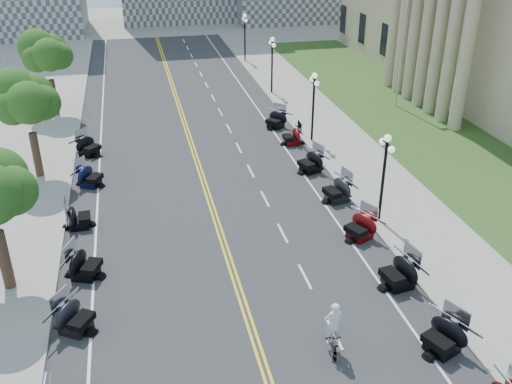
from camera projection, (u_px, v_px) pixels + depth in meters
ground at (237, 286)px, 25.89m from camera, size 160.00×160.00×0.00m
road at (206, 189)px, 34.59m from camera, size 16.00×90.00×0.01m
centerline_yellow_a at (204, 189)px, 34.56m from camera, size 0.12×90.00×0.00m
centerline_yellow_b at (208, 189)px, 34.61m from camera, size 0.12×90.00×0.00m
edge_line_north at (307, 179)px, 35.83m from camera, size 0.12×90.00×0.00m
edge_line_south at (98, 200)px, 33.34m from camera, size 0.12×90.00×0.00m
lane_dash_5 at (334, 333)px, 23.03m from camera, size 0.12×2.00×0.00m
lane_dash_6 at (305, 276)px, 26.51m from camera, size 0.12×2.00×0.00m
lane_dash_7 at (283, 233)px, 29.99m from camera, size 0.12×2.00×0.00m
lane_dash_8 at (265, 199)px, 33.47m from camera, size 0.12×2.00×0.00m
lane_dash_9 at (251, 171)px, 36.95m from camera, size 0.12×2.00×0.00m
lane_dash_10 at (239, 148)px, 40.43m from camera, size 0.12×2.00×0.00m
lane_dash_11 at (229, 128)px, 43.91m from camera, size 0.12×2.00×0.00m
lane_dash_12 at (220, 112)px, 47.39m from camera, size 0.12×2.00×0.00m
lane_dash_13 at (213, 98)px, 50.87m from camera, size 0.12×2.00×0.00m
lane_dash_14 at (207, 85)px, 54.35m from camera, size 0.12×2.00×0.00m
lane_dash_15 at (201, 74)px, 57.83m from camera, size 0.12×2.00×0.00m
lane_dash_16 at (196, 64)px, 61.31m from camera, size 0.12×2.00×0.00m
lane_dash_17 at (192, 56)px, 64.79m from camera, size 0.12×2.00×0.00m
lane_dash_18 at (188, 48)px, 68.27m from camera, size 0.12×2.00×0.00m
lane_dash_19 at (184, 41)px, 71.75m from camera, size 0.12×2.00×0.00m
sidewalk_north at (368, 172)px, 36.60m from camera, size 5.00×90.00×0.15m
sidewalk_south at (24, 206)px, 32.51m from camera, size 5.00×90.00×0.15m
lawn at (412, 123)px, 44.94m from camera, size 9.00×60.00×0.10m
street_lamp_2 at (383, 179)px, 29.87m from camera, size 0.50×1.20×4.90m
street_lamp_3 at (313, 108)px, 40.31m from camera, size 0.50×1.20×4.90m
street_lamp_4 at (272, 65)px, 50.75m from camera, size 0.50×1.20×4.90m
street_lamp_5 at (245, 38)px, 61.19m from camera, size 0.50×1.20×4.90m
flagpole at (402, 48)px, 46.27m from camera, size 1.10×0.20×10.00m
tree_3 at (27, 105)px, 33.97m from camera, size 4.80×4.80×9.20m
tree_4 at (47, 58)px, 44.41m from camera, size 4.80×4.80×9.20m
motorcycle_n_4 at (444, 335)px, 21.82m from camera, size 2.80×2.80×1.49m
motorcycle_n_5 at (399, 272)px, 25.53m from camera, size 2.57×2.57×1.55m
motorcycle_n_6 at (360, 226)px, 29.26m from camera, size 2.77×2.77×1.45m
motorcycle_n_7 at (337, 189)px, 32.96m from camera, size 2.57×2.57×1.51m
motorcycle_n_8 at (311, 161)px, 36.55m from camera, size 2.69×2.69×1.47m
motorcycle_n_9 at (292, 136)px, 40.74m from camera, size 1.96×1.96×1.34m
motorcycle_n_10 at (276, 119)px, 43.79m from camera, size 2.87×2.87×1.43m
motorcycle_s_5 at (74, 316)px, 22.88m from camera, size 2.81×2.81×1.43m
motorcycle_s_6 at (84, 263)px, 26.19m from camera, size 2.71×2.71×1.47m
motorcycle_s_7 at (78, 216)px, 30.26m from camera, size 2.05×2.05×1.36m
motorcycle_s_8 at (90, 175)px, 34.71m from camera, size 2.72×2.72×1.41m
motorcycle_s_9 at (88, 145)px, 38.95m from camera, size 2.92×2.92×1.45m
bicycle at (332, 340)px, 21.92m from camera, size 0.73×1.74×1.02m
cyclist_rider at (335, 310)px, 21.26m from camera, size 0.70×0.46×1.91m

